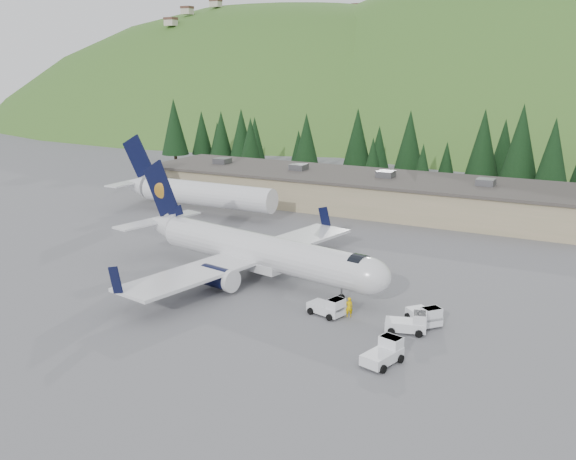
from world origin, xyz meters
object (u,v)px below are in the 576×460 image
Objects in this scene: airliner at (254,250)px; ramp_worker at (349,307)px; baggage_tug_d at (410,323)px; second_airliner at (192,192)px; terminal_building at (355,190)px; baggage_tug_b at (426,316)px; baggage_tug_a at (329,307)px; baggage_tug_c at (385,353)px.

airliner is 18.14× the size of ramp_worker.
airliner reaches higher than baggage_tug_d.
second_airliner is 7.40× the size of baggage_tug_d.
baggage_tug_d is at bearing -62.49° from terminal_building.
baggage_tug_b is at bearing 56.73° from baggage_tug_d.
ramp_worker reaches higher than baggage_tug_a.
second_airliner is 0.39× the size of terminal_building.
terminal_building is (-15.43, 43.82, 1.83)m from baggage_tug_a.
airliner is at bearing 145.72° from baggage_tug_d.
ramp_worker is at bearing 156.30° from baggage_tug_d.
terminal_building is 49.68m from baggage_tug_d.
second_airliner is 45.04m from baggage_tug_a.
baggage_tug_b is at bearing -60.45° from terminal_building.
airliner is at bearing -83.90° from terminal_building.
ramp_worker is (37.04, -27.25, -2.39)m from second_airliner.
airliner reaches higher than baggage_tug_a.
baggage_tug_a is at bearing -125.01° from baggage_tug_b.
baggage_tug_d is (42.84, -28.03, -2.52)m from second_airliner.
second_airliner reaches higher than baggage_tug_c.
baggage_tug_a is at bearing 63.94° from baggage_tug_c.
second_airliner reaches higher than baggage_tug_b.
baggage_tug_b is 0.97× the size of baggage_tug_c.
airliner is 14.32m from ramp_worker.
second_airliner is at bearing 66.25° from baggage_tug_c.
second_airliner reaches higher than airliner.
airliner is 9.20× the size of baggage_tug_b.
baggage_tug_b is 8.73m from baggage_tug_c.
baggage_tug_d reaches higher than baggage_tug_a.
baggage_tug_b is at bearing 29.25° from baggage_tug_a.
baggage_tug_d is at bearing 13.22° from baggage_tug_a.
baggage_tug_a is 10.06m from baggage_tug_c.
baggage_tug_b is (8.22, 2.11, 0.02)m from baggage_tug_a.
second_airliner reaches higher than terminal_building.
second_airliner reaches higher than baggage_tug_a.
ramp_worker is at bearing -11.53° from airliner.
baggage_tug_d is at bearing -33.20° from second_airliner.
baggage_tug_a is (11.39, -6.01, -2.20)m from airliner.
second_airliner is at bearing 156.68° from baggage_tug_a.
terminal_building reaches higher than baggage_tug_b.
second_airliner reaches higher than ramp_worker.
baggage_tug_c is at bearing -105.29° from baggage_tug_d.
baggage_tug_c is 9.28m from ramp_worker.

